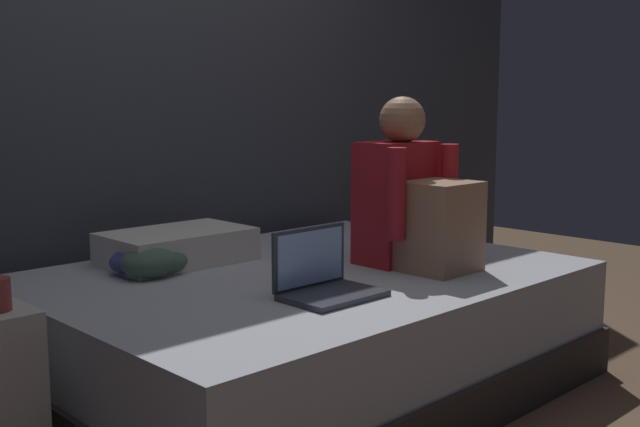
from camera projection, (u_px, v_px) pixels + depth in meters
name	position (u px, v px, depth m)	size (l,w,h in m)	color
ground_plane	(321.00, 424.00, 2.62)	(8.00, 8.00, 0.00)	brown
wall_back	(127.00, 42.00, 3.28)	(5.60, 0.10, 2.70)	#424751
bed	(304.00, 329.00, 2.94)	(2.00, 1.50, 0.46)	#332D2B
person_sitting	(413.00, 202.00, 2.95)	(0.39, 0.44, 0.66)	#B21E28
laptop	(323.00, 280.00, 2.51)	(0.32, 0.23, 0.22)	#333842
pillow	(177.00, 246.00, 3.03)	(0.56, 0.36, 0.13)	silver
clothes_pile	(148.00, 262.00, 2.80)	(0.26, 0.25, 0.11)	#4C6B56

